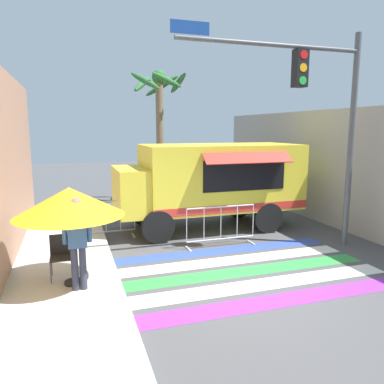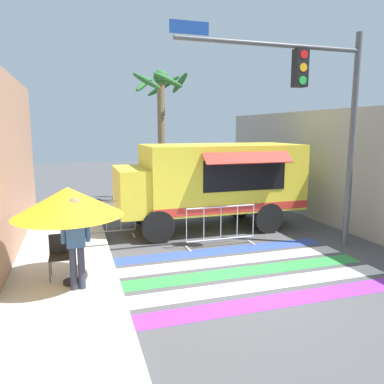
% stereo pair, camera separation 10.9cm
% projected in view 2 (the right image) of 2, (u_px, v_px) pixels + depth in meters
% --- Properties ---
extents(ground_plane, '(60.00, 60.00, 0.00)m').
position_uv_depth(ground_plane, '(244.00, 280.00, 8.04)').
color(ground_plane, '#4C4C4F').
extents(concrete_wall_right, '(0.20, 16.00, 3.83)m').
position_uv_depth(concrete_wall_right, '(341.00, 169.00, 11.96)').
color(concrete_wall_right, '#A39E93').
rests_on(concrete_wall_right, ground_plane).
extents(crosswalk_painted, '(6.40, 3.60, 0.01)m').
position_uv_depth(crosswalk_painted, '(236.00, 273.00, 8.43)').
color(crosswalk_painted, purple).
rests_on(crosswalk_painted, ground_plane).
extents(food_truck, '(5.82, 2.81, 2.71)m').
position_uv_depth(food_truck, '(208.00, 179.00, 11.93)').
color(food_truck, yellow).
rests_on(food_truck, ground_plane).
extents(traffic_signal_pole, '(5.08, 0.29, 5.63)m').
position_uv_depth(traffic_signal_pole, '(320.00, 102.00, 9.48)').
color(traffic_signal_pole, '#515456').
rests_on(traffic_signal_pole, ground_plane).
extents(patio_umbrella, '(2.09, 2.09, 1.94)m').
position_uv_depth(patio_umbrella, '(68.00, 202.00, 7.17)').
color(patio_umbrella, black).
rests_on(patio_umbrella, sidewalk_left).
extents(folding_chair, '(0.48, 0.48, 0.88)m').
position_uv_depth(folding_chair, '(61.00, 252.00, 7.74)').
color(folding_chair, '#4C4C51').
rests_on(folding_chair, sidewalk_left).
extents(vendor_person, '(0.53, 0.24, 1.79)m').
position_uv_depth(vendor_person, '(76.00, 237.00, 7.02)').
color(vendor_person, '#2D3347').
rests_on(vendor_person, sidewalk_left).
extents(barricade_front, '(1.99, 0.44, 1.13)m').
position_uv_depth(barricade_front, '(221.00, 227.00, 10.24)').
color(barricade_front, '#B7BABF').
rests_on(barricade_front, ground_plane).
extents(barricade_side, '(1.71, 0.44, 1.13)m').
position_uv_depth(barricade_side, '(106.00, 220.00, 11.00)').
color(barricade_side, '#B7BABF').
rests_on(barricade_side, ground_plane).
extents(palm_tree, '(2.32, 2.38, 5.61)m').
position_uv_depth(palm_tree, '(161.00, 109.00, 15.73)').
color(palm_tree, '#7A664C').
rests_on(palm_tree, ground_plane).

